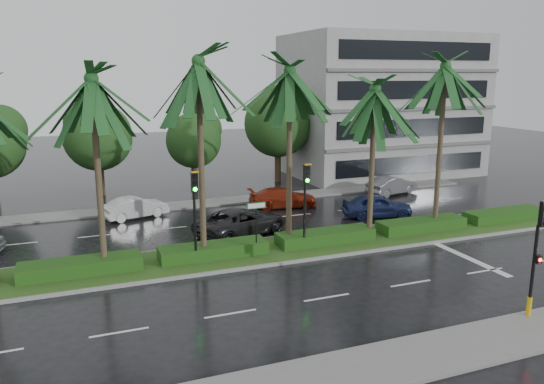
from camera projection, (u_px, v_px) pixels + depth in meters
name	position (u px, v px, depth m)	size (l,w,h in m)	color
ground	(279.00, 258.00, 25.63)	(120.00, 120.00, 0.00)	black
near_sidewalk	(404.00, 360.00, 16.35)	(40.00, 2.40, 0.12)	slate
far_sidewalk	(214.00, 202.00, 36.53)	(40.00, 2.00, 0.12)	slate
median	(272.00, 250.00, 26.53)	(36.00, 4.00, 0.15)	gray
hedge	(272.00, 243.00, 26.45)	(35.20, 1.40, 0.60)	#144012
lane_markings	(339.00, 253.00, 26.33)	(34.00, 13.06, 0.01)	silver
palm_row	(246.00, 91.00, 24.39)	(26.30, 4.20, 9.92)	#403424
signal_near	(537.00, 254.00, 18.70)	(0.34, 0.45, 4.36)	black
signal_median_left	(195.00, 204.00, 23.83)	(0.34, 0.42, 4.36)	black
signal_median_right	(306.00, 194.00, 25.79)	(0.34, 0.42, 4.36)	black
street_sign	(256.00, 215.00, 25.25)	(0.95, 0.09, 2.60)	black
bg_trees	(206.00, 128.00, 40.99)	(32.80, 5.48, 7.92)	#3B2F1B
building	(381.00, 105.00, 46.75)	(16.00, 10.00, 12.00)	gray
car_white	(135.00, 208.00, 32.67)	(3.98, 1.39, 1.31)	silver
car_darkgrey	(242.00, 221.00, 29.20)	(5.47, 2.52, 1.52)	black
car_red	(283.00, 198.00, 35.27)	(4.56, 1.85, 1.32)	maroon
car_blue	(377.00, 206.00, 32.84)	(4.29, 1.73, 1.46)	navy
car_grey	(392.00, 185.00, 39.07)	(4.15, 1.45, 1.37)	#57595C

